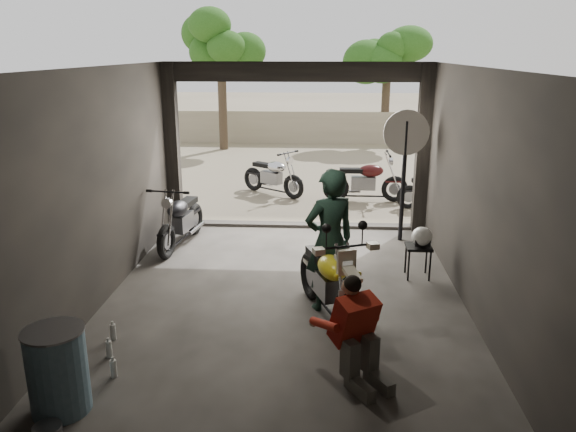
# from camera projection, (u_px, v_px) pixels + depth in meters

# --- Properties ---
(ground) EXTENTS (80.00, 80.00, 0.00)m
(ground) POSITION_uv_depth(u_px,v_px,m) (284.00, 303.00, 7.87)
(ground) COLOR #7A6D56
(ground) RESTS_ON ground
(garage) EXTENTS (7.00, 7.13, 3.20)m
(garage) POSITION_uv_depth(u_px,v_px,m) (286.00, 205.00, 8.03)
(garage) COLOR #2D2B28
(garage) RESTS_ON ground
(boundary_wall) EXTENTS (18.00, 0.30, 1.20)m
(boundary_wall) POSITION_uv_depth(u_px,v_px,m) (309.00, 127.00, 21.09)
(boundary_wall) COLOR gray
(boundary_wall) RESTS_ON ground
(tree_left) EXTENTS (2.20, 2.20, 5.60)m
(tree_left) POSITION_uv_depth(u_px,v_px,m) (220.00, 32.00, 18.87)
(tree_left) COLOR #382B1E
(tree_left) RESTS_ON ground
(tree_right) EXTENTS (2.20, 2.20, 5.00)m
(tree_right) POSITION_uv_depth(u_px,v_px,m) (388.00, 45.00, 20.09)
(tree_right) COLOR #382B1E
(tree_right) RESTS_ON ground
(main_bike) EXTENTS (1.34, 2.00, 1.23)m
(main_bike) POSITION_uv_depth(u_px,v_px,m) (328.00, 276.00, 7.21)
(main_bike) COLOR #BEB9A0
(main_bike) RESTS_ON ground
(left_bike) EXTENTS (0.93, 1.79, 1.15)m
(left_bike) POSITION_uv_depth(u_px,v_px,m) (181.00, 215.00, 9.99)
(left_bike) COLOR black
(left_bike) RESTS_ON ground
(outside_bike_a) EXTENTS (1.72, 1.51, 1.11)m
(outside_bike_a) POSITION_uv_depth(u_px,v_px,m) (273.00, 172.00, 13.57)
(outside_bike_a) COLOR black
(outside_bike_a) RESTS_ON ground
(outside_bike_b) EXTENTS (1.71, 0.71, 1.16)m
(outside_bike_b) POSITION_uv_depth(u_px,v_px,m) (366.00, 177.00, 12.95)
(outside_bike_b) COLOR #3C0E0E
(outside_bike_b) RESTS_ON ground
(outside_bike_c) EXTENTS (1.54, 0.73, 1.01)m
(outside_bike_c) POSITION_uv_depth(u_px,v_px,m) (436.00, 186.00, 12.39)
(outside_bike_c) COLOR black
(outside_bike_c) RESTS_ON ground
(rider) EXTENTS (0.85, 0.74, 1.96)m
(rider) POSITION_uv_depth(u_px,v_px,m) (330.00, 241.00, 7.42)
(rider) COLOR black
(rider) RESTS_ON ground
(mechanic) EXTENTS (0.90, 0.97, 1.13)m
(mechanic) POSITION_uv_depth(u_px,v_px,m) (361.00, 336.00, 5.81)
(mechanic) COLOR #B32B17
(mechanic) RESTS_ON ground
(stool) EXTENTS (0.38, 0.38, 0.53)m
(stool) POSITION_uv_depth(u_px,v_px,m) (418.00, 250.00, 8.60)
(stool) COLOR black
(stool) RESTS_ON ground
(helmet) EXTENTS (0.32, 0.33, 0.30)m
(helmet) POSITION_uv_depth(u_px,v_px,m) (422.00, 237.00, 8.51)
(helmet) COLOR beige
(helmet) RESTS_ON stool
(oil_drum) EXTENTS (0.65, 0.65, 0.87)m
(oil_drum) POSITION_uv_depth(u_px,v_px,m) (58.00, 372.00, 5.38)
(oil_drum) COLOR #3A5362
(oil_drum) RESTS_ON ground
(sign_post) EXTENTS (0.80, 0.08, 2.41)m
(sign_post) POSITION_uv_depth(u_px,v_px,m) (405.00, 154.00, 9.94)
(sign_post) COLOR black
(sign_post) RESTS_ON ground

